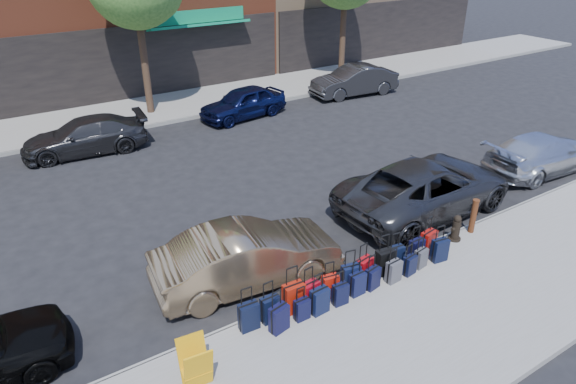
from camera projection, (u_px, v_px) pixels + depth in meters
ground at (245, 206)px, 15.15m from camera, size 120.00×120.00×0.00m
sidewalk_near at (400, 335)px, 10.27m from camera, size 60.00×4.00×0.15m
sidewalk_far at (136, 112)px, 22.58m from camera, size 60.00×4.00×0.15m
curb_near at (338, 283)px, 11.78m from camera, size 60.00×0.08×0.15m
curb_far at (152, 126)px, 21.07m from camera, size 60.00×0.08×0.15m
suitcase_front_0 at (249, 316)px, 10.21m from camera, size 0.42×0.25×0.97m
suitcase_front_1 at (270, 309)px, 10.43m from camera, size 0.39×0.22×0.94m
suitcase_front_2 at (294, 298)px, 10.67m from camera, size 0.46×0.26×1.08m
suitcase_front_3 at (310, 294)px, 10.85m from camera, size 0.41×0.25×0.94m
suitcase_front_4 at (330, 286)px, 11.12m from camera, size 0.39×0.26×0.87m
suitcase_front_5 at (350, 277)px, 11.34m from camera, size 0.44×0.30×0.98m
suitcase_front_6 at (364, 270)px, 11.59m from camera, size 0.43×0.29×0.97m
suitcase_front_7 at (385, 262)px, 11.83m from camera, size 0.44×0.28×1.02m
suitcase_front_8 at (396, 257)px, 12.07m from camera, size 0.40×0.25×0.92m
suitcase_front_9 at (416, 250)px, 12.35m from camera, size 0.38×0.22×0.90m
suitcase_front_10 at (428, 242)px, 12.59m from camera, size 0.44×0.28×0.99m
suitcase_back_1 at (279, 318)px, 10.18m from camera, size 0.43×0.30×0.94m
suitcase_back_2 at (302, 309)px, 10.49m from camera, size 0.33×0.19×0.77m
suitcase_back_3 at (320, 301)px, 10.66m from camera, size 0.40×0.25×0.93m
suitcase_back_4 at (340, 294)px, 10.92m from camera, size 0.34×0.21×0.80m
suitcase_back_5 at (357, 284)px, 11.20m from camera, size 0.37×0.22×0.86m
suitcase_back_6 at (373, 278)px, 11.39m from camera, size 0.38×0.26×0.83m
suitcase_back_7 at (394, 271)px, 11.61m from camera, size 0.37×0.23×0.85m
suitcase_back_8 at (410, 265)px, 11.86m from camera, size 0.35×0.23×0.78m
suitcase_back_9 at (421, 258)px, 12.11m from camera, size 0.35×0.23×0.77m
suitcase_back_10 at (440, 250)px, 12.33m from camera, size 0.42×0.28×0.93m
fire_hydrant at (456, 229)px, 13.13m from camera, size 0.36×0.32×0.71m
bollard at (474, 216)px, 13.39m from camera, size 0.18×0.18×0.96m
display_rack at (196, 365)px, 8.90m from camera, size 0.56×0.61×0.91m
car_near_1 at (248, 256)px, 11.62m from camera, size 4.46×1.97×1.42m
car_near_2 at (426, 187)px, 14.57m from camera, size 5.60×2.74×1.53m
car_near_3 at (543, 153)px, 17.03m from camera, size 4.58×2.08×1.30m
car_far_1 at (85, 136)px, 18.48m from camera, size 4.52×2.23×1.26m
car_far_2 at (243, 103)px, 21.90m from camera, size 4.04×2.07×1.32m
car_far_3 at (354, 81)px, 24.84m from camera, size 4.42×1.95×1.41m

